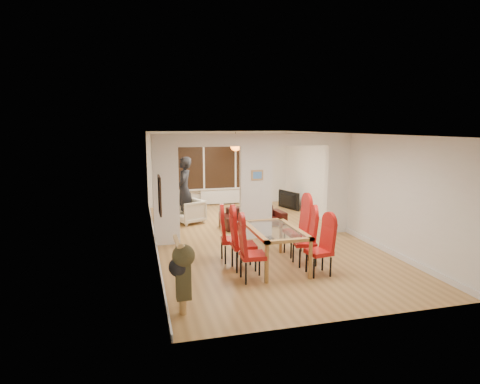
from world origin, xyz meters
name	(u,v)px	position (x,y,z in m)	size (l,w,h in m)	color
floor	(256,238)	(0.00, 0.00, 0.00)	(5.00, 9.00, 0.01)	#AD7E46
room_walls	(256,187)	(0.00, 0.00, 1.30)	(5.00, 9.00, 2.60)	silver
divider_wall	(256,187)	(0.00, 0.00, 1.30)	(5.00, 0.18, 2.60)	white
bay_window_blinds	(220,163)	(0.00, 4.44, 1.50)	(3.00, 0.08, 1.80)	black
radiator	(220,196)	(0.00, 4.40, 0.30)	(1.40, 0.08, 0.50)	white
pendant_light	(236,146)	(0.30, 3.30, 2.15)	(0.36, 0.36, 0.36)	orange
stair_newel	(179,268)	(-2.25, -3.20, 0.55)	(0.40, 1.20, 1.10)	tan
wall_poster	(160,195)	(-2.47, -2.40, 1.60)	(0.04, 0.52, 0.67)	gray
pillar_photo	(257,175)	(0.00, -0.10, 1.60)	(0.30, 0.03, 0.25)	#4C8CD8
dining_table	(275,247)	(-0.24, -2.09, 0.39)	(0.94, 1.67, 0.78)	#A8783E
dining_chair_la	(253,251)	(-0.86, -2.67, 0.55)	(0.44, 0.44, 1.11)	#B11612
dining_chair_lb	(244,241)	(-0.87, -2.08, 0.57)	(0.45, 0.45, 1.13)	#B11612
dining_chair_lc	(232,236)	(-0.99, -1.55, 0.53)	(0.42, 0.42, 1.06)	#B11612
dining_chair_ra	(319,248)	(0.42, -2.71, 0.52)	(0.42, 0.42, 1.04)	#B11612
dining_chair_rb	(305,239)	(0.39, -2.13, 0.53)	(0.43, 0.43, 1.07)	#B11612
dining_chair_rc	(297,228)	(0.46, -1.53, 0.59)	(0.47, 0.47, 1.19)	#B11612
sofa	(253,217)	(0.27, 1.16, 0.27)	(1.82, 0.71, 0.53)	black
armchair	(189,211)	(-1.42, 1.96, 0.34)	(0.75, 0.73, 0.68)	beige
person	(184,190)	(-1.53, 2.15, 0.95)	(0.46, 0.70, 1.91)	black
television	(286,200)	(2.00, 3.10, 0.30)	(0.14, 1.05, 0.60)	black
coffee_table	(248,213)	(0.44, 2.35, 0.11)	(0.95, 0.48, 0.22)	#311D10
bottle	(246,205)	(0.38, 2.35, 0.36)	(0.07, 0.07, 0.27)	#143F19
bowl	(244,208)	(0.35, 2.42, 0.24)	(0.21, 0.21, 0.05)	#311D10
shoes	(268,240)	(0.20, -0.41, 0.05)	(0.23, 0.25, 0.10)	black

